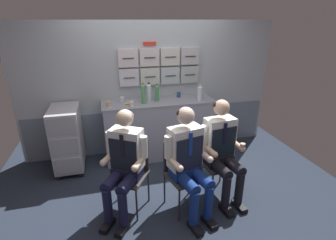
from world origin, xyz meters
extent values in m
cube|color=#232C3A|center=(0.00, 0.00, -0.02)|extent=(4.80, 4.80, 0.04)
cube|color=#ABB6BE|center=(0.00, 1.38, 1.07)|extent=(4.20, 0.06, 2.15)
cube|color=slate|center=(0.00, 1.34, 0.37)|extent=(4.12, 0.01, 0.74)
cube|color=silver|center=(-0.36, 1.32, 1.30)|extent=(0.30, 0.06, 0.27)
cylinder|color=#24282C|center=(-0.36, 1.28, 1.30)|extent=(0.17, 0.01, 0.01)
cube|color=silver|center=(-0.03, 1.32, 1.30)|extent=(0.30, 0.06, 0.27)
cylinder|color=#202228|center=(-0.03, 1.28, 1.30)|extent=(0.17, 0.01, 0.01)
cube|color=#B1C0C4|center=(0.31, 1.32, 1.30)|extent=(0.30, 0.06, 0.27)
cylinder|color=#1E1F30|center=(0.31, 1.28, 1.30)|extent=(0.17, 0.01, 0.01)
cube|color=#ABB6B5|center=(0.64, 1.32, 1.30)|extent=(0.30, 0.06, 0.27)
cylinder|color=#26282C|center=(0.64, 1.28, 1.30)|extent=(0.17, 0.01, 0.01)
cube|color=silver|center=(-0.36, 1.32, 1.60)|extent=(0.30, 0.06, 0.27)
cylinder|color=#1E252C|center=(-0.36, 1.28, 1.60)|extent=(0.17, 0.01, 0.01)
cube|color=silver|center=(-0.03, 1.32, 1.60)|extent=(0.30, 0.06, 0.27)
cylinder|color=black|center=(-0.03, 1.28, 1.60)|extent=(0.17, 0.01, 0.01)
cube|color=silver|center=(0.31, 1.32, 1.60)|extent=(0.30, 0.06, 0.27)
cylinder|color=#1C272C|center=(0.31, 1.28, 1.60)|extent=(0.17, 0.01, 0.01)
cube|color=#BBBCC1|center=(0.64, 1.32, 1.60)|extent=(0.30, 0.06, 0.27)
cylinder|color=black|center=(0.64, 1.28, 1.60)|extent=(0.17, 0.01, 0.01)
cube|color=red|center=(-0.01, 1.33, 1.81)|extent=(0.20, 0.02, 0.05)
cube|color=#9898A8|center=(0.06, 1.09, 0.46)|extent=(1.75, 0.52, 0.92)
cube|color=gray|center=(0.06, 1.09, 0.94)|extent=(1.78, 0.53, 0.03)
sphere|color=black|center=(-1.50, 0.72, 0.04)|extent=(0.07, 0.07, 0.07)
sphere|color=black|center=(-1.19, 0.72, 0.04)|extent=(0.07, 0.07, 0.07)
sphere|color=black|center=(-1.50, 1.27, 0.04)|extent=(0.07, 0.07, 0.07)
sphere|color=black|center=(-1.19, 1.27, 0.04)|extent=(0.07, 0.07, 0.07)
cube|color=#B4B4BC|center=(-1.35, 0.99, 0.52)|extent=(0.40, 0.64, 0.91)
cube|color=#A0A0A8|center=(-1.35, 0.67, 0.22)|extent=(0.35, 0.01, 0.24)
cube|color=#A0A0A8|center=(-1.35, 0.67, 0.52)|extent=(0.35, 0.01, 0.24)
cube|color=#A0A0A8|center=(-1.35, 0.67, 0.83)|extent=(0.35, 0.01, 0.24)
cylinder|color=#28282D|center=(-1.35, 0.69, 0.96)|extent=(0.32, 0.02, 0.02)
cylinder|color=#2D2D33|center=(-0.82, -0.18, 0.21)|extent=(0.02, 0.02, 0.42)
cylinder|color=#2D2D33|center=(-0.51, -0.37, 0.21)|extent=(0.02, 0.02, 0.42)
cylinder|color=#2D2D33|center=(-0.63, 0.13, 0.21)|extent=(0.02, 0.02, 0.42)
cylinder|color=#2D2D33|center=(-0.33, -0.06, 0.21)|extent=(0.02, 0.02, 0.42)
cube|color=#343230|center=(-0.57, -0.12, 0.43)|extent=(0.55, 0.55, 0.02)
cube|color=#343230|center=(-0.47, 0.04, 0.65)|extent=(0.33, 0.22, 0.40)
cylinder|color=#2D2D33|center=(-0.63, 0.13, 0.65)|extent=(0.02, 0.02, 0.40)
cylinder|color=#2D2D33|center=(-0.33, -0.06, 0.65)|extent=(0.02, 0.02, 0.40)
cube|color=black|center=(-0.85, -0.39, 0.03)|extent=(0.19, 0.23, 0.06)
cube|color=black|center=(-0.69, -0.49, 0.03)|extent=(0.19, 0.23, 0.06)
cylinder|color=#181939|center=(-0.83, -0.36, 0.27)|extent=(0.10, 0.10, 0.42)
cylinder|color=#181939|center=(-0.67, -0.45, 0.27)|extent=(0.10, 0.10, 0.42)
cylinder|color=#181939|center=(-0.74, -0.21, 0.50)|extent=(0.31, 0.39, 0.13)
cylinder|color=#181939|center=(-0.58, -0.31, 0.50)|extent=(0.31, 0.39, 0.13)
cube|color=#181939|center=(-0.57, -0.12, 0.51)|extent=(0.39, 0.35, 0.12)
cube|color=white|center=(-0.56, -0.10, 0.80)|extent=(0.40, 0.35, 0.47)
cube|color=black|center=(-0.62, -0.19, 0.76)|extent=(0.28, 0.18, 0.38)
cube|color=black|center=(-0.62, -0.20, 0.89)|extent=(0.04, 0.03, 0.26)
cylinder|color=white|center=(-0.74, 0.01, 0.85)|extent=(0.08, 0.08, 0.26)
cylinder|color=beige|center=(-0.78, -0.09, 0.70)|extent=(0.18, 0.24, 0.07)
sphere|color=beige|center=(-0.83, -0.19, 0.70)|extent=(0.08, 0.08, 0.08)
cylinder|color=white|center=(-0.39, -0.21, 0.85)|extent=(0.08, 0.08, 0.26)
cylinder|color=beige|center=(-0.46, -0.29, 0.70)|extent=(0.18, 0.24, 0.07)
sphere|color=beige|center=(-0.52, -0.38, 0.70)|extent=(0.08, 0.08, 0.08)
sphere|color=beige|center=(-0.56, -0.10, 1.17)|extent=(0.19, 0.19, 0.19)
ellipsoid|color=gray|center=(-0.56, -0.09, 1.19)|extent=(0.24, 0.24, 0.13)
cylinder|color=#2D2D33|center=(-0.05, -0.49, 0.21)|extent=(0.02, 0.02, 0.42)
cylinder|color=#2D2D33|center=(0.30, -0.40, 0.21)|extent=(0.02, 0.02, 0.42)
cylinder|color=#2D2D33|center=(-0.14, -0.14, 0.21)|extent=(0.02, 0.02, 0.42)
cylinder|color=#2D2D33|center=(0.21, -0.05, 0.21)|extent=(0.02, 0.02, 0.42)
cube|color=#343230|center=(0.08, -0.27, 0.43)|extent=(0.48, 0.48, 0.02)
cube|color=#343230|center=(0.03, -0.08, 0.65)|extent=(0.36, 0.11, 0.40)
cylinder|color=#2D2D33|center=(-0.14, -0.14, 0.65)|extent=(0.02, 0.02, 0.40)
cylinder|color=#2D2D33|center=(0.21, -0.05, 0.65)|extent=(0.02, 0.02, 0.40)
cube|color=black|center=(0.08, -0.67, 0.03)|extent=(0.14, 0.24, 0.06)
cube|color=black|center=(0.26, -0.62, 0.03)|extent=(0.14, 0.24, 0.06)
cylinder|color=navy|center=(0.07, -0.63, 0.27)|extent=(0.10, 0.10, 0.42)
cylinder|color=navy|center=(0.25, -0.58, 0.27)|extent=(0.10, 0.10, 0.42)
cylinder|color=navy|center=(0.03, -0.46, 0.50)|extent=(0.22, 0.41, 0.13)
cylinder|color=navy|center=(0.21, -0.41, 0.50)|extent=(0.22, 0.41, 0.13)
cube|color=navy|center=(0.08, -0.27, 0.51)|extent=(0.38, 0.28, 0.12)
cube|color=white|center=(0.07, -0.25, 0.81)|extent=(0.40, 0.28, 0.49)
cube|color=#1A2133|center=(0.10, -0.35, 0.77)|extent=(0.33, 0.09, 0.39)
cube|color=navy|center=(0.10, -0.36, 0.90)|extent=(0.04, 0.02, 0.27)
cylinder|color=white|center=(-0.13, -0.30, 0.86)|extent=(0.08, 0.08, 0.26)
cylinder|color=beige|center=(-0.09, -0.40, 0.71)|extent=(0.12, 0.25, 0.07)
sphere|color=beige|center=(-0.06, -0.51, 0.71)|extent=(0.08, 0.08, 0.08)
cylinder|color=white|center=(0.28, -0.20, 0.86)|extent=(0.08, 0.08, 0.26)
cylinder|color=beige|center=(0.29, -0.31, 0.71)|extent=(0.12, 0.25, 0.07)
sphere|color=beige|center=(0.31, -0.42, 0.71)|extent=(0.08, 0.08, 0.08)
sphere|color=beige|center=(0.07, -0.25, 1.19)|extent=(0.19, 0.19, 0.19)
ellipsoid|color=black|center=(0.07, -0.23, 1.21)|extent=(0.23, 0.21, 0.14)
cylinder|color=#2D2D33|center=(0.42, -0.30, 0.21)|extent=(0.02, 0.02, 0.42)
cylinder|color=#2D2D33|center=(0.78, -0.25, 0.21)|extent=(0.02, 0.02, 0.42)
cylinder|color=#2D2D33|center=(0.37, 0.05, 0.21)|extent=(0.02, 0.02, 0.42)
cylinder|color=#2D2D33|center=(0.73, 0.10, 0.21)|extent=(0.02, 0.02, 0.42)
cube|color=#343230|center=(0.57, -0.10, 0.43)|extent=(0.45, 0.45, 0.02)
cube|color=#343230|center=(0.55, 0.09, 0.65)|extent=(0.37, 0.08, 0.40)
cylinder|color=#2D2D33|center=(0.37, 0.05, 0.65)|extent=(0.02, 0.02, 0.40)
cylinder|color=#2D2D33|center=(0.73, 0.10, 0.65)|extent=(0.02, 0.02, 0.40)
cube|color=black|center=(0.53, -0.50, 0.03)|extent=(0.12, 0.23, 0.06)
cube|color=black|center=(0.72, -0.47, 0.03)|extent=(0.12, 0.23, 0.06)
cylinder|color=black|center=(0.53, -0.46, 0.27)|extent=(0.10, 0.10, 0.42)
cylinder|color=black|center=(0.71, -0.43, 0.27)|extent=(0.10, 0.10, 0.42)
cylinder|color=black|center=(0.50, -0.29, 0.50)|extent=(0.18, 0.40, 0.13)
cylinder|color=black|center=(0.69, -0.26, 0.50)|extent=(0.18, 0.40, 0.13)
cube|color=black|center=(0.57, -0.10, 0.51)|extent=(0.37, 0.25, 0.12)
cube|color=white|center=(0.57, -0.08, 0.81)|extent=(0.39, 0.25, 0.48)
cube|color=black|center=(0.59, -0.19, 0.77)|extent=(0.33, 0.06, 0.39)
cube|color=black|center=(0.59, -0.19, 0.89)|extent=(0.04, 0.01, 0.27)
cylinder|color=white|center=(0.36, -0.11, 0.86)|extent=(0.08, 0.08, 0.26)
cylinder|color=beige|center=(0.40, -0.22, 0.71)|extent=(0.10, 0.25, 0.07)
sphere|color=beige|center=(0.41, -0.32, 0.71)|extent=(0.08, 0.08, 0.08)
cylinder|color=white|center=(0.78, -0.05, 0.86)|extent=(0.08, 0.08, 0.26)
cylinder|color=beige|center=(0.78, -0.16, 0.71)|extent=(0.10, 0.25, 0.07)
sphere|color=beige|center=(0.79, -0.27, 0.71)|extent=(0.08, 0.08, 0.08)
cylinder|color=tan|center=(0.79, -0.27, 0.75)|extent=(0.06, 0.06, 0.06)
sphere|color=beige|center=(0.57, -0.08, 1.19)|extent=(0.19, 0.19, 0.19)
ellipsoid|color=black|center=(0.57, -0.07, 1.20)|extent=(0.21, 0.20, 0.13)
cylinder|color=#489956|center=(0.04, 1.10, 1.07)|extent=(0.07, 0.07, 0.24)
cone|color=#489956|center=(0.04, 1.10, 1.20)|extent=(0.07, 0.07, 0.02)
cylinder|color=red|center=(0.04, 1.10, 1.22)|extent=(0.03, 0.03, 0.02)
cylinder|color=#51A15B|center=(-0.19, 1.02, 1.09)|extent=(0.06, 0.06, 0.28)
cone|color=#51A15B|center=(-0.19, 1.02, 1.24)|extent=(0.06, 0.06, 0.02)
cylinder|color=red|center=(-0.19, 1.02, 1.26)|extent=(0.03, 0.03, 0.02)
cylinder|color=silver|center=(-0.08, 1.16, 1.07)|extent=(0.07, 0.07, 0.25)
cone|color=silver|center=(-0.08, 1.16, 1.21)|extent=(0.07, 0.07, 0.02)
cylinder|color=black|center=(-0.08, 1.16, 1.23)|extent=(0.03, 0.03, 0.02)
cylinder|color=silver|center=(0.71, 0.99, 1.06)|extent=(0.08, 0.08, 0.21)
cone|color=silver|center=(0.71, 0.99, 1.17)|extent=(0.08, 0.08, 0.02)
cylinder|color=silver|center=(0.71, 0.99, 1.20)|extent=(0.04, 0.04, 0.02)
cylinder|color=tan|center=(-0.71, 1.02, 0.99)|extent=(0.07, 0.07, 0.08)
cylinder|color=#382114|center=(-0.71, 1.02, 1.02)|extent=(0.06, 0.06, 0.01)
cylinder|color=white|center=(-0.38, 0.90, 0.99)|extent=(0.06, 0.06, 0.09)
cylinder|color=#382114|center=(-0.38, 0.90, 1.03)|extent=(0.05, 0.05, 0.01)
cylinder|color=navy|center=(0.43, 1.23, 0.99)|extent=(0.06, 0.06, 0.09)
cylinder|color=#382114|center=(0.43, 1.23, 1.03)|extent=(0.05, 0.05, 0.01)
cylinder|color=silver|center=(-0.50, 1.21, 0.99)|extent=(0.07, 0.07, 0.07)
cylinder|color=#382114|center=(-0.50, 1.21, 1.02)|extent=(0.06, 0.06, 0.01)
ellipsoid|color=yellow|center=(-0.39, 1.04, 0.97)|extent=(0.17, 0.10, 0.04)
cylinder|color=#4C3819|center=(-0.32, 1.07, 0.97)|extent=(0.01, 0.01, 0.02)
camera|label=1|loc=(-0.74, -2.68, 2.15)|focal=27.25mm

